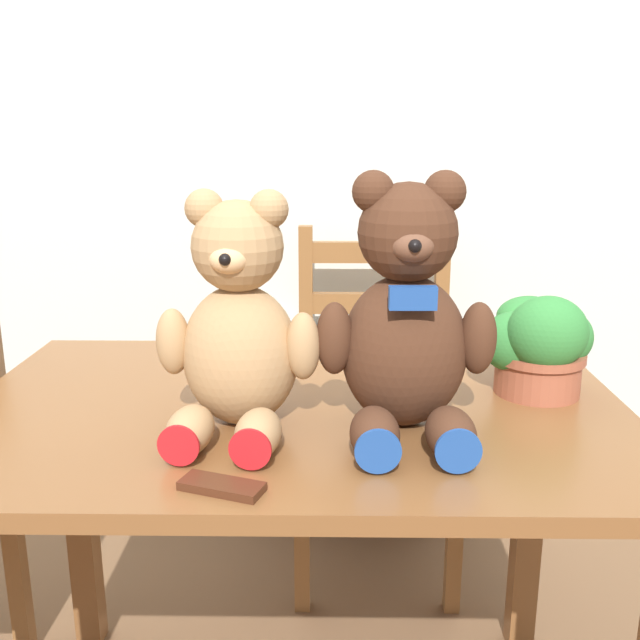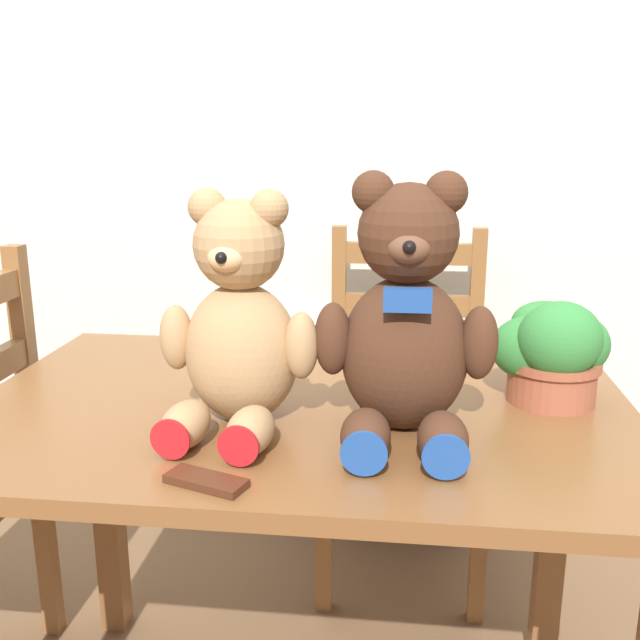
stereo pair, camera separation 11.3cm
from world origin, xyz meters
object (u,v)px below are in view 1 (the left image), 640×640
Objects in this scene: teddy_bear_left at (238,329)px; potted_plant at (538,343)px; chocolate_bar at (222,486)px; wooden_chair_behind at (374,407)px; teddy_bear_right at (406,322)px.

potted_plant is (0.52, 0.15, -0.07)m from teddy_bear_left.
potted_plant is 1.80× the size of chocolate_bar.
wooden_chair_behind is at bearing 75.26° from chocolate_bar.
wooden_chair_behind is at bearing 110.68° from potted_plant.
potted_plant is at bearing 110.68° from wooden_chair_behind.
chocolate_bar is (-0.27, -1.03, 0.29)m from wooden_chair_behind.
chocolate_bar is (-0.52, -0.37, -0.09)m from potted_plant.
wooden_chair_behind is 0.80m from potted_plant.
potted_plant is at bearing -150.00° from teddy_bear_right.
teddy_bear_left is 0.27m from teddy_bear_right.
wooden_chair_behind reaches higher than potted_plant.
teddy_bear_right reaches higher than wooden_chair_behind.
teddy_bear_left reaches higher than wooden_chair_behind.
teddy_bear_left reaches higher than potted_plant.
teddy_bear_left is 1.86× the size of potted_plant.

